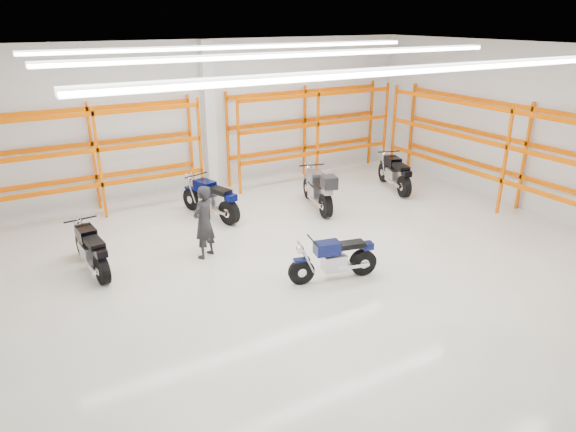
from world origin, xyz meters
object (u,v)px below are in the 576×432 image
motorcycle_main (337,259)px  motorcycle_back_a (92,251)px  motorcycle_back_b (212,200)px  motorcycle_back_c (319,190)px  standing_man (204,222)px  structural_column (209,119)px  motorcycle_back_d (395,174)px

motorcycle_main → motorcycle_back_a: motorcycle_back_a is taller
motorcycle_back_b → motorcycle_back_c: size_ratio=0.92×
motorcycle_main → standing_man: bearing=130.1°
motorcycle_main → structural_column: bearing=90.2°
motorcycle_back_b → motorcycle_back_d: bearing=-6.0°
motorcycle_back_c → structural_column: (-1.93, 3.12, 1.67)m
motorcycle_back_a → structural_column: 6.05m
motorcycle_back_a → motorcycle_back_b: (3.39, 1.67, 0.03)m
motorcycle_back_b → structural_column: size_ratio=0.48×
motorcycle_back_c → motorcycle_back_d: (3.02, 0.29, -0.07)m
motorcycle_back_d → standing_man: size_ratio=1.30×
motorcycle_back_c → structural_column: size_ratio=0.52×
motorcycle_back_a → motorcycle_main: bearing=-33.4°
motorcycle_back_d → motorcycle_back_b: bearing=174.0°
motorcycle_back_b → motorcycle_back_d: size_ratio=0.99×
motorcycle_back_a → structural_column: (4.30, 3.88, 1.77)m
standing_man → structural_column: 5.00m
motorcycle_main → motorcycle_back_a: size_ratio=0.91×
motorcycle_back_b → structural_column: bearing=67.8°
motorcycle_back_d → standing_man: standing_man is taller
motorcycle_back_d → structural_column: structural_column is taller
motorcycle_back_c → motorcycle_main: bearing=-117.8°
motorcycle_main → standing_man: 3.09m
standing_man → structural_column: structural_column is taller
motorcycle_back_c → motorcycle_back_d: bearing=5.6°
standing_man → motorcycle_main: bearing=98.5°
motorcycle_main → motorcycle_back_b: 4.61m
motorcycle_main → structural_column: (-0.03, 6.73, 1.81)m
motorcycle_main → motorcycle_back_d: size_ratio=0.87×
motorcycle_back_d → standing_man: bearing=-167.3°
motorcycle_back_a → motorcycle_back_c: (6.23, 0.76, 0.10)m
motorcycle_back_d → standing_man: (-6.90, -1.55, 0.33)m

